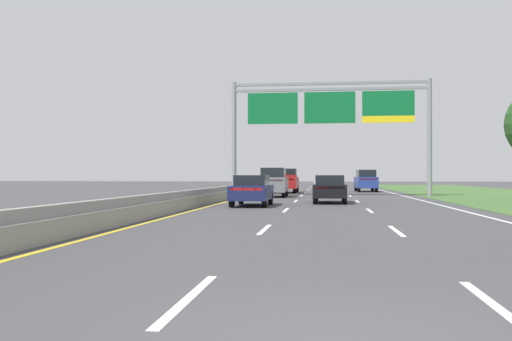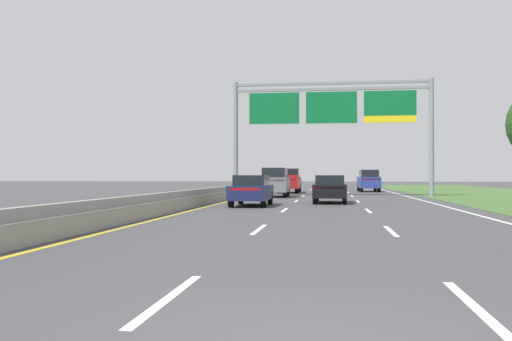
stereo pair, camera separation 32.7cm
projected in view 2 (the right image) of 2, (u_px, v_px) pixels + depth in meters
ground_plane at (327, 197)px, 39.93m from camera, size 220.00×220.00×0.00m
lane_striping at (327, 197)px, 39.48m from camera, size 11.96×106.00×0.01m
median_barrier_concrete at (237, 192)px, 40.80m from camera, size 0.60×110.00×0.85m
overhead_sign_gantry at (331, 113)px, 41.85m from camera, size 15.06×0.42×8.79m
pickup_truck_red at (289, 181)px, 50.41m from camera, size 2.03×5.41×2.20m
car_grey_left_lane_suv at (275, 182)px, 40.33m from camera, size 1.97×4.73×2.11m
car_black_centre_lane_sedan at (330, 188)px, 31.37m from camera, size 1.88×4.42×1.57m
car_white_centre_lane_sedan at (326, 183)px, 54.41m from camera, size 1.84×4.41×1.57m
car_blue_right_lane_suv at (369, 180)px, 53.61m from camera, size 2.04×4.75×2.11m
car_navy_left_lane_sedan at (251, 190)px, 28.33m from camera, size 1.83×4.40×1.57m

